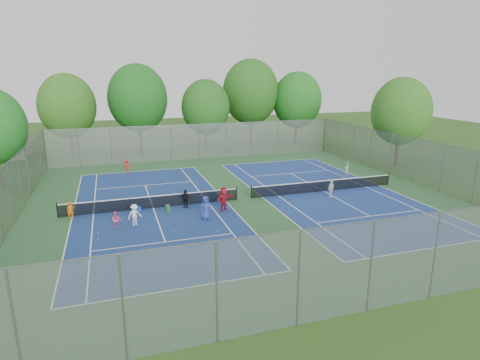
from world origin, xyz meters
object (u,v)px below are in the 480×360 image
object	(u,v)px
net_left	(153,202)
ball_crate	(139,209)
ball_hopper	(168,208)
net_right	(324,186)
instructor	(346,171)

from	to	relation	value
net_left	ball_crate	world-z (taller)	net_left
net_left	ball_crate	size ratio (longest dim) A/B	41.29
net_left	ball_hopper	distance (m)	1.45
ball_crate	ball_hopper	distance (m)	2.14
net_right	ball_crate	distance (m)	15.02
ball_crate	ball_hopper	xyz separation A→B (m)	(1.93, -0.91, 0.12)
net_right	ball_crate	size ratio (longest dim) A/B	41.29
net_right	ball_hopper	distance (m)	13.14
instructor	ball_hopper	bearing A→B (deg)	5.88
ball_hopper	instructor	size ratio (longest dim) A/B	0.33
net_left	instructor	world-z (taller)	instructor
ball_crate	ball_hopper	size ratio (longest dim) A/B	0.62
ball_crate	net_left	bearing A→B (deg)	10.85
net_left	instructor	xyz separation A→B (m)	(18.04, 2.97, 0.32)
instructor	net_right	bearing A→B (deg)	28.80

